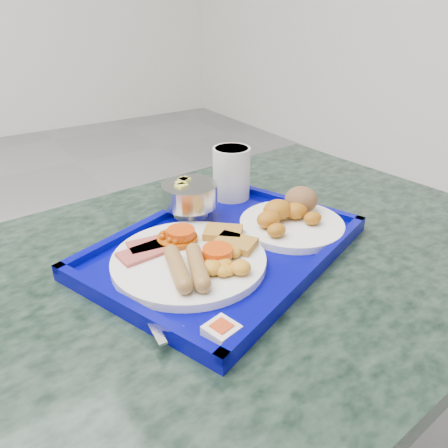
% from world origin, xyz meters
% --- Properties ---
extents(table, '(1.16, 0.83, 0.69)m').
position_xyz_m(table, '(0.92, -0.61, 0.51)').
color(table, slate).
rests_on(table, floor).
extents(tray, '(0.52, 0.45, 0.03)m').
position_xyz_m(tray, '(0.92, -0.60, 0.70)').
color(tray, '#03038B').
rests_on(tray, table).
extents(main_plate, '(0.24, 0.24, 0.04)m').
position_xyz_m(main_plate, '(0.85, -0.62, 0.72)').
color(main_plate, white).
rests_on(main_plate, tray).
extents(bread_plate, '(0.19, 0.19, 0.06)m').
position_xyz_m(bread_plate, '(1.06, -0.60, 0.72)').
color(bread_plate, white).
rests_on(bread_plate, tray).
extents(fruit_bowl, '(0.10, 0.10, 0.07)m').
position_xyz_m(fruit_bowl, '(0.93, -0.47, 0.75)').
color(fruit_bowl, '#AAABAC').
rests_on(fruit_bowl, tray).
extents(juice_cup, '(0.08, 0.08, 0.11)m').
position_xyz_m(juice_cup, '(1.04, -0.44, 0.76)').
color(juice_cup, silver).
rests_on(juice_cup, tray).
extents(spoon, '(0.09, 0.17, 0.01)m').
position_xyz_m(spoon, '(0.76, -0.62, 0.71)').
color(spoon, '#AAABAC').
rests_on(spoon, tray).
extents(knife, '(0.03, 0.16, 0.00)m').
position_xyz_m(knife, '(0.74, -0.68, 0.71)').
color(knife, '#AAABAC').
rests_on(knife, tray).
extents(jam_packet, '(0.04, 0.04, 0.01)m').
position_xyz_m(jam_packet, '(0.80, -0.78, 0.71)').
color(jam_packet, white).
rests_on(jam_packet, tray).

